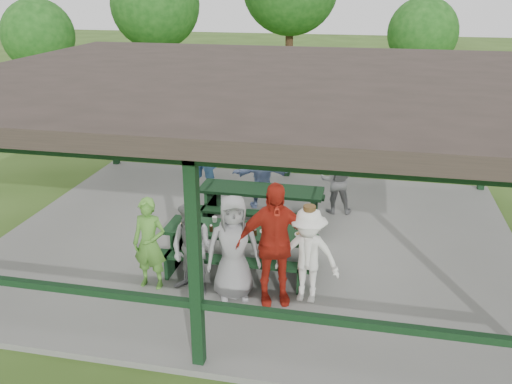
% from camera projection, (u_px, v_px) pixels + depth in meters
% --- Properties ---
extents(ground, '(90.00, 90.00, 0.00)m').
position_uv_depth(ground, '(257.00, 243.00, 10.76)').
color(ground, '#314D18').
rests_on(ground, ground).
extents(concrete_slab, '(10.00, 8.00, 0.10)m').
position_uv_depth(concrete_slab, '(257.00, 241.00, 10.74)').
color(concrete_slab, slate).
rests_on(concrete_slab, ground).
extents(pavilion_structure, '(10.60, 8.60, 3.24)m').
position_uv_depth(pavilion_structure, '(257.00, 83.00, 9.60)').
color(pavilion_structure, black).
rests_on(pavilion_structure, concrete_slab).
extents(picnic_table_near, '(2.62, 1.39, 0.75)m').
position_uv_depth(picnic_table_near, '(240.00, 243.00, 9.47)').
color(picnic_table_near, black).
rests_on(picnic_table_near, concrete_slab).
extents(picnic_table_far, '(2.56, 1.39, 0.75)m').
position_uv_depth(picnic_table_far, '(261.00, 201.00, 11.30)').
color(picnic_table_far, black).
rests_on(picnic_table_far, concrete_slab).
extents(table_setting, '(2.26, 0.45, 0.10)m').
position_uv_depth(table_setting, '(242.00, 227.00, 9.37)').
color(table_setting, white).
rests_on(table_setting, picnic_table_near).
extents(contestant_green, '(0.59, 0.40, 1.56)m').
position_uv_depth(contestant_green, '(150.00, 244.00, 8.79)').
color(contestant_green, '#529332').
rests_on(contestant_green, concrete_slab).
extents(contestant_grey_left, '(0.88, 0.76, 1.56)m').
position_uv_depth(contestant_grey_left, '(192.00, 249.00, 8.60)').
color(contestant_grey_left, gray).
rests_on(contestant_grey_left, concrete_slab).
extents(contestant_grey_mid, '(0.99, 0.81, 1.74)m').
position_uv_depth(contestant_grey_mid, '(233.00, 248.00, 8.45)').
color(contestant_grey_mid, gray).
rests_on(contestant_grey_mid, concrete_slab).
extents(contestant_red, '(1.27, 0.85, 2.00)m').
position_uv_depth(contestant_red, '(274.00, 244.00, 8.29)').
color(contestant_red, '#A82114').
rests_on(contestant_red, concrete_slab).
extents(contestant_white_fedora, '(1.07, 0.68, 1.63)m').
position_uv_depth(contestant_white_fedora, '(308.00, 256.00, 8.39)').
color(contestant_white_fedora, white).
rests_on(contestant_white_fedora, concrete_slab).
extents(spectator_lblue, '(1.39, 0.76, 1.43)m').
position_uv_depth(spectator_lblue, '(262.00, 176.00, 12.01)').
color(spectator_lblue, '#839ACB').
rests_on(spectator_lblue, concrete_slab).
extents(spectator_blue, '(0.72, 0.50, 1.92)m').
position_uv_depth(spectator_blue, '(202.00, 153.00, 12.80)').
color(spectator_blue, teal).
rests_on(spectator_blue, concrete_slab).
extents(spectator_grey, '(0.78, 0.64, 1.48)m').
position_uv_depth(spectator_grey, '(337.00, 180.00, 11.69)').
color(spectator_grey, gray).
rests_on(spectator_grey, concrete_slab).
extents(pickup_truck, '(5.27, 2.68, 1.43)m').
position_uv_depth(pickup_truck, '(369.00, 117.00, 17.59)').
color(pickup_truck, silver).
rests_on(pickup_truck, ground).
extents(farm_trailer, '(4.13, 1.93, 1.44)m').
position_uv_depth(farm_trailer, '(198.00, 118.00, 17.50)').
color(farm_trailer, navy).
rests_on(farm_trailer, ground).
extents(tree_far_left, '(3.71, 3.71, 5.79)m').
position_uv_depth(tree_far_left, '(155.00, 5.00, 22.60)').
color(tree_far_left, '#372516').
rests_on(tree_far_left, ground).
extents(tree_mid, '(2.76, 2.76, 4.31)m').
position_uv_depth(tree_mid, '(423.00, 33.00, 21.43)').
color(tree_mid, '#372516').
rests_on(tree_mid, ground).
extents(tree_edge_left, '(2.74, 2.74, 4.28)m').
position_uv_depth(tree_edge_left, '(38.00, 36.00, 20.76)').
color(tree_edge_left, '#372516').
rests_on(tree_edge_left, ground).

